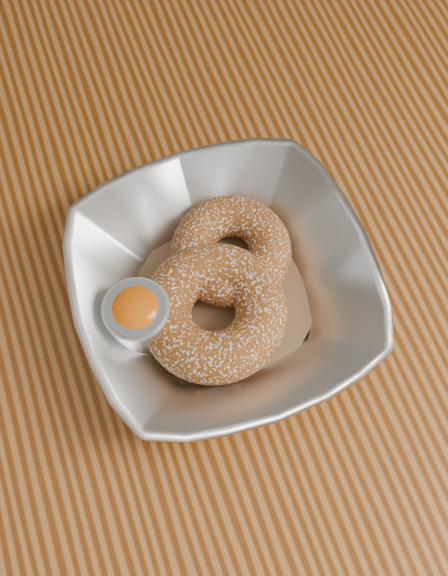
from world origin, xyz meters
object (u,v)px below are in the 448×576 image
object	(u,v)px
donut_back	(231,251)
ramekin	(138,317)
donut_front	(213,312)
table	(319,296)
serving_bowl	(224,289)

from	to	relation	value
donut_back	ramekin	distance (m)	0.09
donut_back	donut_front	bearing A→B (deg)	-124.08
table	donut_front	size ratio (longest dim) A/B	10.49
table	donut_back	xyz separation A→B (m)	(-0.09, 0.02, 0.13)
serving_bowl	donut_back	distance (m)	0.03
table	donut_front	distance (m)	0.18
serving_bowl	donut_front	world-z (taller)	serving_bowl
donut_back	donut_front	distance (m)	0.06
ramekin	donut_back	bearing A→B (deg)	20.62
donut_front	serving_bowl	bearing A→B (deg)	48.29
serving_bowl	donut_back	xyz separation A→B (m)	(0.02, 0.03, -0.00)
ramekin	table	bearing A→B (deg)	4.64
table	donut_front	xyz separation A→B (m)	(-0.12, -0.03, 0.13)
donut_back	ramekin	bearing A→B (deg)	-159.38
serving_bowl	ramekin	bearing A→B (deg)	-177.77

